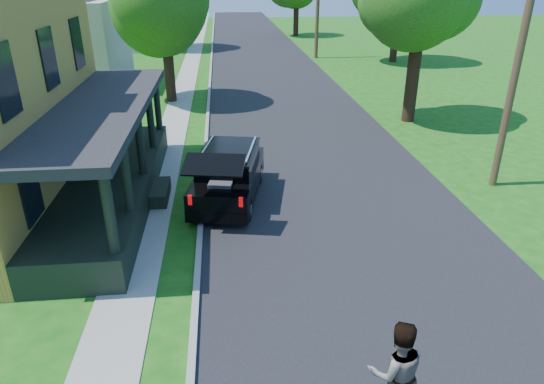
{
  "coord_description": "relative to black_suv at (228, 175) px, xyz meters",
  "views": [
    {
      "loc": [
        -3.28,
        -8.14,
        6.6
      ],
      "look_at": [
        -2.13,
        3.0,
        1.46
      ],
      "focal_mm": 32.0,
      "sensor_mm": 36.0,
      "label": 1
    }
  ],
  "objects": [
    {
      "name": "ground",
      "position": [
        3.2,
        -5.81,
        -0.81
      ],
      "size": [
        140.0,
        140.0,
        0.0
      ],
      "primitive_type": "plane",
      "color": "#115010",
      "rests_on": "ground"
    },
    {
      "name": "street",
      "position": [
        3.2,
        14.19,
        -0.81
      ],
      "size": [
        8.0,
        120.0,
        0.02
      ],
      "primitive_type": "cube",
      "color": "black",
      "rests_on": "ground"
    },
    {
      "name": "curb",
      "position": [
        -0.85,
        14.19,
        -0.81
      ],
      "size": [
        0.15,
        120.0,
        0.12
      ],
      "primitive_type": "cube",
      "color": "gray",
      "rests_on": "ground"
    },
    {
      "name": "sidewalk",
      "position": [
        -2.4,
        14.19,
        -0.81
      ],
      "size": [
        1.3,
        120.0,
        0.03
      ],
      "primitive_type": "cube",
      "color": "#96978F",
      "rests_on": "ground"
    },
    {
      "name": "front_walk",
      "position": [
        -6.3,
        0.19,
        -0.81
      ],
      "size": [
        6.5,
        1.2,
        0.03
      ],
      "primitive_type": "cube",
      "color": "#96978F",
      "rests_on": "ground"
    },
    {
      "name": "neighbor_house_mid",
      "position": [
        -10.3,
        18.19,
        3.38
      ],
      "size": [
        12.78,
        12.78,
        8.3
      ],
      "color": "#B7B1A2",
      "rests_on": "ground"
    },
    {
      "name": "black_suv",
      "position": [
        0.0,
        0.0,
        0.0
      ],
      "size": [
        2.52,
        4.79,
        2.12
      ],
      "rotation": [
        0.0,
        0.0,
        -0.19
      ],
      "color": "black",
      "rests_on": "ground"
    },
    {
      "name": "skateboarder",
      "position": [
        2.29,
        -8.81,
        0.41
      ],
      "size": [
        0.91,
        0.73,
        1.75
      ],
      "rotation": [
        0.0,
        0.0,
        3.05
      ],
      "color": "black",
      "rests_on": "ground"
    },
    {
      "name": "tree_right_near",
      "position": [
        8.7,
        7.91,
        4.56
      ],
      "size": [
        5.53,
        5.74,
        7.86
      ],
      "rotation": [
        0.0,
        0.0,
        -0.27
      ],
      "color": "black",
      "rests_on": "ground"
    },
    {
      "name": "utility_pole_near",
      "position": [
        8.87,
        0.19,
        3.52
      ],
      "size": [
        1.46,
        0.24,
        8.39
      ],
      "rotation": [
        0.0,
        0.0,
        0.02
      ],
      "color": "#4E3824",
      "rests_on": "ground"
    }
  ]
}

